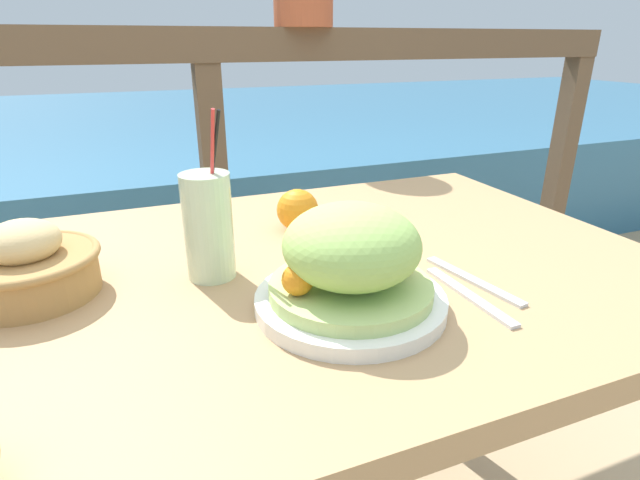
% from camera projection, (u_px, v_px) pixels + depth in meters
% --- Properties ---
extents(patio_table, '(1.15, 0.79, 0.77)m').
position_uv_depth(patio_table, '(306.00, 322.00, 0.83)').
color(patio_table, tan).
rests_on(patio_table, ground_plane).
extents(railing_fence, '(2.80, 0.08, 1.14)m').
position_uv_depth(railing_fence, '(211.00, 137.00, 1.43)').
color(railing_fence, brown).
rests_on(railing_fence, ground_plane).
extents(sea_backdrop, '(12.00, 4.00, 0.58)m').
position_uv_depth(sea_backdrop, '(157.00, 155.00, 3.79)').
color(sea_backdrop, teal).
rests_on(sea_backdrop, ground_plane).
extents(salad_plate, '(0.25, 0.25, 0.14)m').
position_uv_depth(salad_plate, '(351.00, 266.00, 0.64)').
color(salad_plate, white).
rests_on(salad_plate, patio_table).
extents(drink_glass, '(0.07, 0.08, 0.25)m').
position_uv_depth(drink_glass, '(208.00, 226.00, 0.72)').
color(drink_glass, beige).
rests_on(drink_glass, patio_table).
extents(bread_basket, '(0.19, 0.19, 0.11)m').
position_uv_depth(bread_basket, '(28.00, 266.00, 0.68)').
color(bread_basket, '#AD7F47').
rests_on(bread_basket, patio_table).
extents(fork, '(0.02, 0.18, 0.00)m').
position_uv_depth(fork, '(469.00, 295.00, 0.69)').
color(fork, silver).
rests_on(fork, patio_table).
extents(knife, '(0.04, 0.18, 0.00)m').
position_uv_depth(knife, '(473.00, 280.00, 0.73)').
color(knife, silver).
rests_on(knife, patio_table).
extents(orange_near_basket, '(0.08, 0.08, 0.08)m').
position_uv_depth(orange_near_basket, '(298.00, 210.00, 0.92)').
color(orange_near_basket, orange).
rests_on(orange_near_basket, patio_table).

